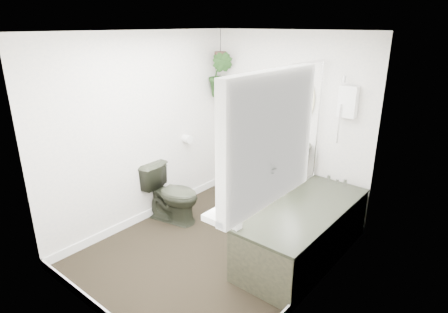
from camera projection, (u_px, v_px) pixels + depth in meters
The scene contains 22 objects.
floor at pixel (215, 249), 4.17m from camera, with size 2.30×2.80×0.02m, color black.
ceiling at pixel (213, 30), 3.39m from camera, with size 2.30×2.80×0.02m, color white.
wall_back at pixel (286, 124), 4.80m from camera, with size 2.30×0.02×2.30m, color white.
wall_front at pixel (89, 199), 2.76m from camera, with size 2.30×0.02×2.30m, color white.
wall_left at pixel (141, 131), 4.48m from camera, with size 0.02×2.80×2.30m, color white.
wall_right at pixel (321, 180), 3.08m from camera, with size 0.02×2.80×2.30m, color white.
skirting at pixel (215, 245), 4.15m from camera, with size 2.30×2.80×0.10m, color white.
bathtub at pixel (303, 232), 3.95m from camera, with size 0.72×1.72×0.58m, color #292C21, non-canonical shape.
bath_screen at pixel (304, 127), 4.17m from camera, with size 0.04×0.72×1.40m, color silver, non-canonical shape.
shower_box at pixel (348, 102), 4.14m from camera, with size 0.20×0.10×0.35m, color white.
oval_mirror at pixel (297, 99), 4.57m from camera, with size 0.46×0.03×0.62m, color beige.
wall_sconce at pixel (269, 103), 4.83m from camera, with size 0.04×0.04×0.22m, color black.
toilet_roll_holder at pixel (187, 139), 5.03m from camera, with size 0.11×0.11×0.11m, color white.
window_recess at pixel (269, 140), 2.45m from camera, with size 0.08×1.00×0.90m, color white.
window_sill at pixel (259, 195), 2.63m from camera, with size 0.18×1.00×0.04m, color white.
window_blinds at pixel (264, 138), 2.48m from camera, with size 0.01×0.86×0.76m, color white.
toilet at pixel (172, 194), 4.67m from camera, with size 0.40×0.71×0.72m, color #292C21.
pedestal_sink at pixel (285, 179), 4.79m from camera, with size 0.57×0.49×0.97m, color #292C21, non-canonical shape.
sill_plant at pixel (265, 174), 2.59m from camera, with size 0.24×0.21×0.26m, color black.
hanging_plant at pixel (221, 75), 5.08m from camera, with size 0.33×0.27×0.61m, color black.
soap_bottle at pixel (236, 220), 3.43m from camera, with size 0.08×0.08×0.18m, color #2C2726.
hanging_pot at pixel (221, 56), 5.00m from camera, with size 0.16×0.16×0.12m, color #3D261E.
Camera 1 is at (2.35, -2.70, 2.37)m, focal length 30.00 mm.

